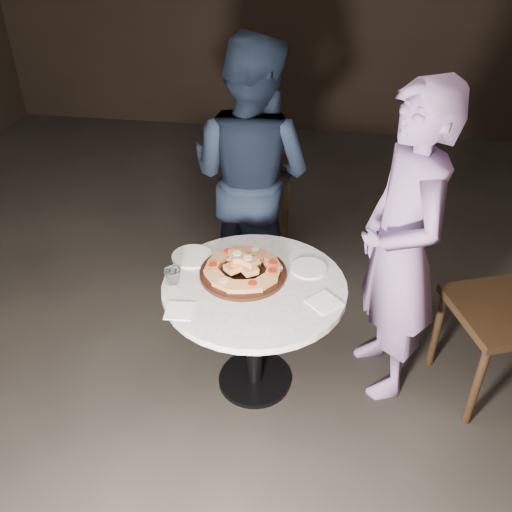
# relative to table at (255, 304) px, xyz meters

# --- Properties ---
(floor) EXTENTS (7.00, 7.00, 0.00)m
(floor) POSITION_rel_table_xyz_m (-0.08, 0.03, -0.54)
(floor) COLOR black
(floor) RESTS_ON ground
(table) EXTENTS (1.15, 1.15, 0.66)m
(table) POSITION_rel_table_xyz_m (0.00, 0.00, 0.00)
(table) COLOR black
(table) RESTS_ON ground
(serving_board) EXTENTS (0.45, 0.45, 0.02)m
(serving_board) POSITION_rel_table_xyz_m (-0.07, 0.07, 0.13)
(serving_board) COLOR black
(serving_board) RESTS_ON table
(focaccia_pile) EXTENTS (0.37, 0.38, 0.10)m
(focaccia_pile) POSITION_rel_table_xyz_m (-0.06, 0.07, 0.17)
(focaccia_pile) COLOR #C27F4B
(focaccia_pile) RESTS_ON serving_board
(plate_left) EXTENTS (0.24, 0.24, 0.01)m
(plate_left) POSITION_rel_table_xyz_m (-0.35, 0.18, 0.13)
(plate_left) COLOR white
(plate_left) RESTS_ON table
(plate_right) EXTENTS (0.20, 0.20, 0.01)m
(plate_right) POSITION_rel_table_xyz_m (0.24, 0.16, 0.13)
(plate_right) COLOR white
(plate_right) RESTS_ON table
(water_glass) EXTENTS (0.08, 0.08, 0.08)m
(water_glass) POSITION_rel_table_xyz_m (-0.39, -0.04, 0.16)
(water_glass) COLOR silver
(water_glass) RESTS_ON table
(napkin_near) EXTENTS (0.13, 0.13, 0.01)m
(napkin_near) POSITION_rel_table_xyz_m (-0.30, -0.24, 0.13)
(napkin_near) COLOR white
(napkin_near) RESTS_ON table
(napkin_far) EXTENTS (0.18, 0.18, 0.01)m
(napkin_far) POSITION_rel_table_xyz_m (0.33, -0.09, 0.13)
(napkin_far) COLOR white
(napkin_far) RESTS_ON table
(chair_far) EXTENTS (0.40, 0.41, 0.80)m
(chair_far) POSITION_rel_table_xyz_m (-0.14, 1.28, -0.07)
(chair_far) COLOR black
(chair_far) RESTS_ON ground
(diner_navy) EXTENTS (0.96, 0.87, 1.62)m
(diner_navy) POSITION_rel_table_xyz_m (-0.14, 0.82, 0.27)
(diner_navy) COLOR black
(diner_navy) RESTS_ON ground
(diner_teal) EXTENTS (0.55, 0.68, 1.63)m
(diner_teal) POSITION_rel_table_xyz_m (0.67, 0.15, 0.28)
(diner_teal) COLOR #866CAA
(diner_teal) RESTS_ON ground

